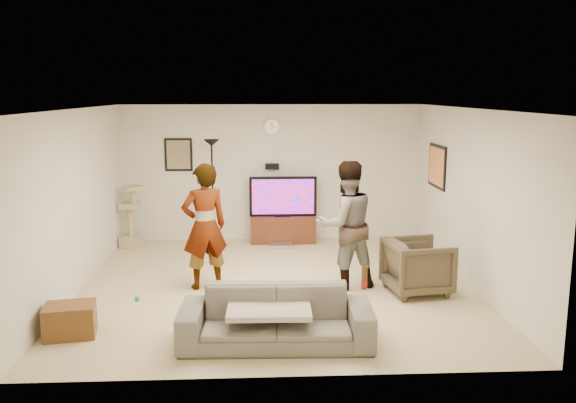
{
  "coord_description": "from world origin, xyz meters",
  "views": [
    {
      "loc": [
        -0.26,
        -8.1,
        2.73
      ],
      "look_at": [
        0.16,
        0.2,
        1.19
      ],
      "focal_mm": 37.0,
      "sensor_mm": 36.0,
      "label": 1
    }
  ],
  "objects_px": {
    "person_right": "(346,225)",
    "side_table": "(70,320)",
    "sofa": "(276,317)",
    "armchair": "(418,266)",
    "person_left": "(204,226)",
    "cat_tree": "(130,216)",
    "tv_stand": "(283,229)",
    "tv": "(283,196)",
    "beer_bottle": "(364,278)",
    "floor_lamp": "(213,195)"
  },
  "relations": [
    {
      "from": "tv_stand",
      "to": "person_left",
      "type": "relative_size",
      "value": 0.67
    },
    {
      "from": "tv",
      "to": "floor_lamp",
      "type": "xyz_separation_m",
      "value": [
        -1.24,
        -0.37,
        0.11
      ]
    },
    {
      "from": "tv_stand",
      "to": "tv",
      "type": "relative_size",
      "value": 0.97
    },
    {
      "from": "tv_stand",
      "to": "side_table",
      "type": "xyz_separation_m",
      "value": [
        -2.59,
        -4.14,
        -0.06
      ]
    },
    {
      "from": "armchair",
      "to": "person_left",
      "type": "bearing_deg",
      "value": 73.66
    },
    {
      "from": "armchair",
      "to": "floor_lamp",
      "type": "bearing_deg",
      "value": 40.63
    },
    {
      "from": "armchair",
      "to": "cat_tree",
      "type": "bearing_deg",
      "value": 49.75
    },
    {
      "from": "side_table",
      "to": "tv",
      "type": "bearing_deg",
      "value": 57.99
    },
    {
      "from": "tv_stand",
      "to": "tv",
      "type": "bearing_deg",
      "value": 0.0
    },
    {
      "from": "beer_bottle",
      "to": "armchair",
      "type": "height_order",
      "value": "beer_bottle"
    },
    {
      "from": "tv",
      "to": "beer_bottle",
      "type": "relative_size",
      "value": 4.89
    },
    {
      "from": "floor_lamp",
      "to": "person_left",
      "type": "distance_m",
      "value": 2.14
    },
    {
      "from": "tv_stand",
      "to": "floor_lamp",
      "type": "xyz_separation_m",
      "value": [
        -1.24,
        -0.37,
        0.71
      ]
    },
    {
      "from": "floor_lamp",
      "to": "beer_bottle",
      "type": "height_order",
      "value": "floor_lamp"
    },
    {
      "from": "sofa",
      "to": "floor_lamp",
      "type": "bearing_deg",
      "value": 105.17
    },
    {
      "from": "sofa",
      "to": "side_table",
      "type": "relative_size",
      "value": 3.79
    },
    {
      "from": "sofa",
      "to": "tv_stand",
      "type": "bearing_deg",
      "value": 88.37
    },
    {
      "from": "cat_tree",
      "to": "side_table",
      "type": "relative_size",
      "value": 2.0
    },
    {
      "from": "person_right",
      "to": "floor_lamp",
      "type": "bearing_deg",
      "value": -63.95
    },
    {
      "from": "floor_lamp",
      "to": "cat_tree",
      "type": "distance_m",
      "value": 1.54
    },
    {
      "from": "person_right",
      "to": "armchair",
      "type": "height_order",
      "value": "person_right"
    },
    {
      "from": "person_left",
      "to": "side_table",
      "type": "xyz_separation_m",
      "value": [
        -1.39,
        -1.63,
        -0.7
      ]
    },
    {
      "from": "tv",
      "to": "cat_tree",
      "type": "relative_size",
      "value": 1.11
    },
    {
      "from": "tv",
      "to": "side_table",
      "type": "height_order",
      "value": "tv"
    },
    {
      "from": "sofa",
      "to": "armchair",
      "type": "distance_m",
      "value": 2.55
    },
    {
      "from": "person_left",
      "to": "sofa",
      "type": "height_order",
      "value": "person_left"
    },
    {
      "from": "person_right",
      "to": "side_table",
      "type": "bearing_deg",
      "value": 8.66
    },
    {
      "from": "beer_bottle",
      "to": "armchair",
      "type": "bearing_deg",
      "value": 57.08
    },
    {
      "from": "cat_tree",
      "to": "armchair",
      "type": "xyz_separation_m",
      "value": [
        4.44,
        -2.69,
        -0.18
      ]
    },
    {
      "from": "person_left",
      "to": "sofa",
      "type": "distance_m",
      "value": 2.25
    },
    {
      "from": "cat_tree",
      "to": "sofa",
      "type": "xyz_separation_m",
      "value": [
        2.45,
        -4.28,
        -0.25
      ]
    },
    {
      "from": "cat_tree",
      "to": "armchair",
      "type": "distance_m",
      "value": 5.2
    },
    {
      "from": "sofa",
      "to": "beer_bottle",
      "type": "xyz_separation_m",
      "value": [
        0.96,
        0.0,
        0.43
      ]
    },
    {
      "from": "cat_tree",
      "to": "person_left",
      "type": "relative_size",
      "value": 0.63
    },
    {
      "from": "tv_stand",
      "to": "floor_lamp",
      "type": "relative_size",
      "value": 0.61
    },
    {
      "from": "person_left",
      "to": "person_right",
      "type": "bearing_deg",
      "value": 155.55
    },
    {
      "from": "cat_tree",
      "to": "side_table",
      "type": "distance_m",
      "value": 3.96
    },
    {
      "from": "person_left",
      "to": "sofa",
      "type": "bearing_deg",
      "value": 92.84
    },
    {
      "from": "tv_stand",
      "to": "beer_bottle",
      "type": "bearing_deg",
      "value": -81.18
    },
    {
      "from": "person_right",
      "to": "sofa",
      "type": "xyz_separation_m",
      "value": [
        -1.04,
        -1.9,
        -0.59
      ]
    },
    {
      "from": "cat_tree",
      "to": "sofa",
      "type": "height_order",
      "value": "cat_tree"
    },
    {
      "from": "tv",
      "to": "floor_lamp",
      "type": "relative_size",
      "value": 0.64
    },
    {
      "from": "floor_lamp",
      "to": "person_left",
      "type": "xyz_separation_m",
      "value": [
        0.04,
        -2.14,
        -0.08
      ]
    },
    {
      "from": "person_right",
      "to": "beer_bottle",
      "type": "distance_m",
      "value": 1.9
    },
    {
      "from": "tv",
      "to": "sofa",
      "type": "height_order",
      "value": "tv"
    },
    {
      "from": "tv_stand",
      "to": "beer_bottle",
      "type": "xyz_separation_m",
      "value": [
        0.69,
        -4.47,
        0.49
      ]
    },
    {
      "from": "person_right",
      "to": "armchair",
      "type": "relative_size",
      "value": 2.19
    },
    {
      "from": "tv",
      "to": "armchair",
      "type": "xyz_separation_m",
      "value": [
        1.72,
        -2.89,
        -0.48
      ]
    },
    {
      "from": "tv_stand",
      "to": "armchair",
      "type": "bearing_deg",
      "value": -59.21
    },
    {
      "from": "person_right",
      "to": "beer_bottle",
      "type": "xyz_separation_m",
      "value": [
        -0.07,
        -1.9,
        -0.16
      ]
    }
  ]
}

